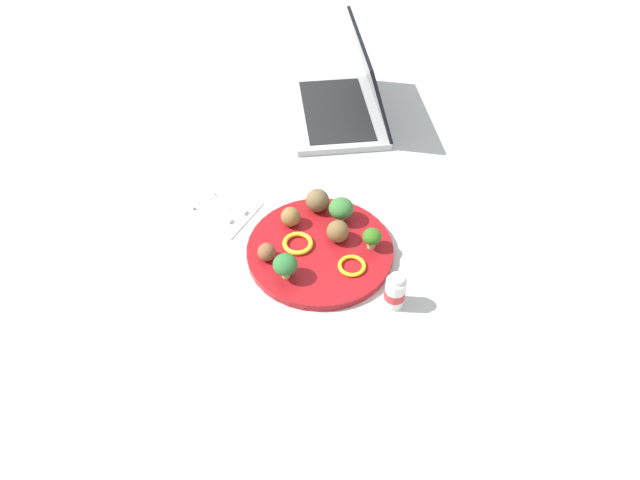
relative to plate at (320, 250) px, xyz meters
name	(u,v)px	position (x,y,z in m)	size (l,w,h in m)	color
ground_plane	(320,253)	(0.00, 0.00, -0.01)	(4.00, 4.00, 0.00)	#B2B2AD
plate	(320,250)	(0.00, 0.00, 0.00)	(0.28, 0.28, 0.02)	maroon
broccoli_floret_mid_left	(341,209)	(0.01, -0.09, 0.04)	(0.05, 0.05, 0.05)	#A4C970
broccoli_floret_center	(285,265)	(0.01, 0.09, 0.04)	(0.04, 0.04, 0.05)	#AACB68
broccoli_floret_back_left	(372,237)	(-0.08, -0.06, 0.03)	(0.04, 0.04, 0.04)	#A0B766
meatball_back_right	(291,217)	(0.08, -0.02, 0.03)	(0.04, 0.04, 0.04)	olive
meatball_front_left	(317,201)	(0.06, -0.09, 0.03)	(0.05, 0.05, 0.05)	brown
meatball_far_rim	(267,252)	(0.07, 0.08, 0.03)	(0.03, 0.03, 0.03)	brown
meatball_center	(338,231)	(-0.02, -0.04, 0.03)	(0.04, 0.04, 0.04)	brown
pepper_ring_back_left	(298,243)	(0.04, 0.02, 0.01)	(0.06, 0.06, 0.01)	yellow
pepper_ring_mid_right	(352,266)	(-0.08, 0.01, 0.01)	(0.05, 0.05, 0.01)	yellow
napkin	(213,207)	(0.25, 0.02, -0.01)	(0.17, 0.12, 0.01)	white
fork	(205,210)	(0.26, 0.04, 0.00)	(0.12, 0.02, 0.01)	silver
knife	(215,199)	(0.26, 0.00, 0.00)	(0.15, 0.02, 0.01)	silver
yogurt_bottle	(395,292)	(-0.18, 0.03, 0.02)	(0.04, 0.04, 0.07)	white
laptop	(345,101)	(0.21, -0.43, 0.03)	(0.38, 0.39, 0.21)	#B3B3B3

